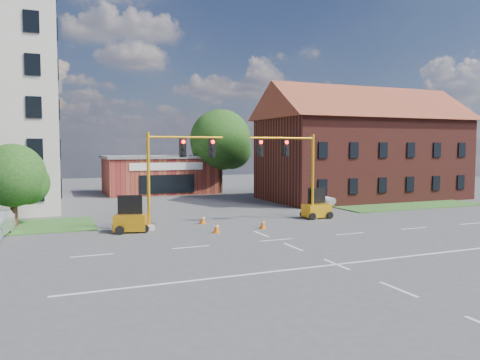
{
  "coord_description": "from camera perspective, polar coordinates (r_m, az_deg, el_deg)",
  "views": [
    {
      "loc": [
        -11.87,
        -23.43,
        5.24
      ],
      "look_at": [
        1.91,
        10.0,
        2.71
      ],
      "focal_mm": 35.0,
      "sensor_mm": 36.0,
      "label": 1
    }
  ],
  "objects": [
    {
      "name": "grass_verge_ne",
      "position": [
        44.39,
        20.13,
        -2.98
      ],
      "size": [
        14.0,
        4.0,
        0.08
      ],
      "primitive_type": "cube",
      "color": "#23501E",
      "rests_on": "ground"
    },
    {
      "name": "cone_b",
      "position": [
        32.26,
        -4.56,
        -4.76
      ],
      "size": [
        0.4,
        0.4,
        0.7
      ],
      "color": "#DA600B",
      "rests_on": "ground"
    },
    {
      "name": "pickup_white",
      "position": [
        42.82,
        11.01,
        -2.18
      ],
      "size": [
        5.21,
        2.9,
        1.38
      ],
      "primitive_type": "imported",
      "rotation": [
        0.0,
        0.0,
        1.7
      ],
      "color": "white",
      "rests_on": "ground"
    },
    {
      "name": "trailer_east",
      "position": [
        35.14,
        9.31,
        -3.52
      ],
      "size": [
        1.93,
        1.32,
        2.15
      ],
      "rotation": [
        0.0,
        0.0,
        0.03
      ],
      "color": "orange",
      "rests_on": "ground"
    },
    {
      "name": "brick_shop",
      "position": [
        54.8,
        -9.86,
        0.72
      ],
      "size": [
        12.4,
        8.4,
        4.3
      ],
      "color": "maroon",
      "rests_on": "ground"
    },
    {
      "name": "cone_c",
      "position": [
        30.31,
        2.81,
        -5.32
      ],
      "size": [
        0.4,
        0.4,
        0.7
      ],
      "color": "#DA600B",
      "rests_on": "ground"
    },
    {
      "name": "trailer_west",
      "position": [
        29.83,
        -13.23,
        -4.9
      ],
      "size": [
        2.22,
        1.79,
        2.19
      ],
      "rotation": [
        0.0,
        0.0,
        -0.3
      ],
      "color": "orange",
      "rests_on": "ground"
    },
    {
      "name": "tree_large",
      "position": [
        53.87,
        -2.06,
        4.65
      ],
      "size": [
        7.31,
        6.96,
        9.59
      ],
      "color": "#352113",
      "rests_on": "ground"
    },
    {
      "name": "tree_nw_front",
      "position": [
        34.11,
        -25.59,
        0.28
      ],
      "size": [
        4.36,
        4.15,
        5.49
      ],
      "color": "#352113",
      "rests_on": "ground"
    },
    {
      "name": "cone_a",
      "position": [
        28.87,
        -2.88,
        -5.79
      ],
      "size": [
        0.4,
        0.4,
        0.7
      ],
      "color": "#DA600B",
      "rests_on": "ground"
    },
    {
      "name": "ground",
      "position": [
        26.78,
        4.42,
        -7.3
      ],
      "size": [
        120.0,
        120.0,
        0.0
      ],
      "primitive_type": "plane",
      "color": "#404042",
      "rests_on": "ground"
    },
    {
      "name": "cone_d",
      "position": [
        36.5,
        9.08,
        -3.77
      ],
      "size": [
        0.4,
        0.4,
        0.7
      ],
      "color": "#DA600B",
      "rests_on": "ground"
    },
    {
      "name": "townhouse_row",
      "position": [
        49.47,
        14.8,
        4.66
      ],
      "size": [
        21.0,
        11.0,
        11.5
      ],
      "color": "#541F19",
      "rests_on": "ground"
    },
    {
      "name": "signal_mast_east",
      "position": [
        33.63,
        6.47,
        1.72
      ],
      "size": [
        5.3,
        0.6,
        6.2
      ],
      "color": "gray",
      "rests_on": "ground"
    },
    {
      "name": "lane_markings",
      "position": [
        24.2,
        7.66,
        -8.54
      ],
      "size": [
        60.0,
        36.0,
        0.01
      ],
      "primitive_type": null,
      "color": "silver",
      "rests_on": "ground"
    },
    {
      "name": "signal_mast_west",
      "position": [
        30.4,
        -8.07,
        1.47
      ],
      "size": [
        5.3,
        0.6,
        6.2
      ],
      "color": "gray",
      "rests_on": "ground"
    }
  ]
}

